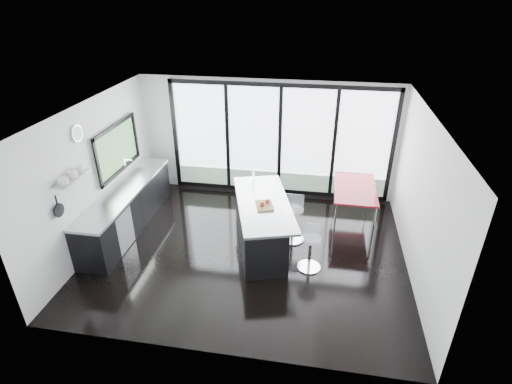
% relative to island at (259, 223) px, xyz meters
% --- Properties ---
extents(floor, '(6.00, 5.00, 0.00)m').
position_rel_island_xyz_m(floor, '(-0.17, -0.27, -0.48)').
color(floor, black).
rests_on(floor, ground).
extents(ceiling, '(6.00, 5.00, 0.00)m').
position_rel_island_xyz_m(ceiling, '(-0.17, -0.27, 2.32)').
color(ceiling, white).
rests_on(ceiling, wall_back).
extents(wall_back, '(6.00, 0.09, 2.80)m').
position_rel_island_xyz_m(wall_back, '(0.10, 2.19, 0.79)').
color(wall_back, silver).
rests_on(wall_back, ground).
extents(wall_front, '(6.00, 0.00, 2.80)m').
position_rel_island_xyz_m(wall_front, '(-0.17, -2.77, 0.92)').
color(wall_front, silver).
rests_on(wall_front, ground).
extents(wall_left, '(0.26, 5.00, 2.80)m').
position_rel_island_xyz_m(wall_left, '(-3.15, -0.00, 1.08)').
color(wall_left, silver).
rests_on(wall_left, ground).
extents(wall_right, '(0.00, 5.00, 2.80)m').
position_rel_island_xyz_m(wall_right, '(2.83, -0.27, 0.92)').
color(wall_right, silver).
rests_on(wall_right, ground).
extents(counter_cabinets, '(0.69, 3.24, 1.36)m').
position_rel_island_xyz_m(counter_cabinets, '(-2.85, 0.12, -0.02)').
color(counter_cabinets, black).
rests_on(counter_cabinets, floor).
extents(island, '(1.59, 2.50, 1.23)m').
position_rel_island_xyz_m(island, '(0.00, 0.00, 0.00)').
color(island, black).
rests_on(island, floor).
extents(bar_stool_near, '(0.46, 0.46, 0.68)m').
position_rel_island_xyz_m(bar_stool_near, '(1.03, -0.62, -0.14)').
color(bar_stool_near, silver).
rests_on(bar_stool_near, floor).
extents(bar_stool_far, '(0.50, 0.50, 0.75)m').
position_rel_island_xyz_m(bar_stool_far, '(0.64, 0.24, -0.11)').
color(bar_stool_far, silver).
rests_on(bar_stool_far, floor).
extents(red_table, '(0.88, 1.52, 0.81)m').
position_rel_island_xyz_m(red_table, '(1.87, 1.20, -0.07)').
color(red_table, maroon).
rests_on(red_table, floor).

